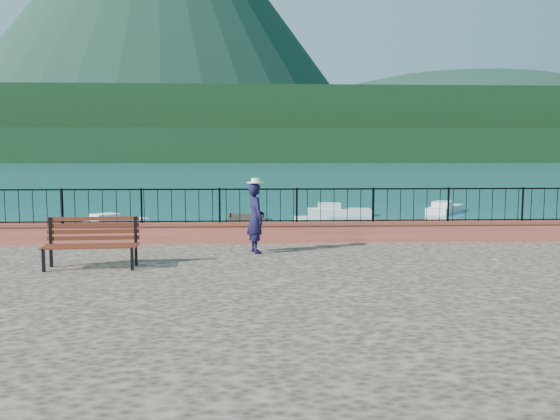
{
  "coord_description": "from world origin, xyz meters",
  "views": [
    {
      "loc": [
        -1.47,
        -11.79,
        3.67
      ],
      "look_at": [
        -0.86,
        2.0,
        2.3
      ],
      "focal_mm": 35.0,
      "sensor_mm": 36.0,
      "label": 1
    }
  ],
  "objects": [
    {
      "name": "boat_5",
      "position": [
        10.84,
        23.01,
        0.4
      ],
      "size": [
        3.48,
        4.17,
        0.8
      ],
      "primitive_type": "cube",
      "rotation": [
        0.0,
        0.0,
        0.96
      ],
      "color": "silver",
      "rests_on": "ground"
    },
    {
      "name": "boat_3",
      "position": [
        -8.68,
        16.1,
        0.4
      ],
      "size": [
        3.33,
        3.17,
        0.8
      ],
      "primitive_type": "cube",
      "rotation": [
        0.0,
        0.0,
        0.73
      ],
      "color": "white",
      "rests_on": "ground"
    },
    {
      "name": "boat_4",
      "position": [
        3.64,
        21.48,
        0.4
      ],
      "size": [
        3.98,
        1.61,
        0.8
      ],
      "primitive_type": "cube",
      "rotation": [
        0.0,
        0.0,
        -0.08
      ],
      "color": "silver",
      "rests_on": "ground"
    },
    {
      "name": "companion_hill",
      "position": [
        220.0,
        560.0,
        0.0
      ],
      "size": [
        448.0,
        384.0,
        180.0
      ],
      "primitive_type": "ellipsoid",
      "color": "#142D23",
      "rests_on": "ground"
    },
    {
      "name": "far_forest",
      "position": [
        0.0,
        300.0,
        9.0
      ],
      "size": [
        900.0,
        60.0,
        18.0
      ],
      "primitive_type": "cube",
      "color": "black",
      "rests_on": "ground"
    },
    {
      "name": "parapet",
      "position": [
        0.0,
        3.7,
        1.49
      ],
      "size": [
        28.0,
        0.46,
        0.58
      ],
      "primitive_type": "cube",
      "color": "#BA5643",
      "rests_on": "promenade"
    },
    {
      "name": "person",
      "position": [
        -1.48,
        2.02,
        2.1
      ],
      "size": [
        0.61,
        0.75,
        1.79
      ],
      "primitive_type": "imported",
      "rotation": [
        0.0,
        0.0,
        1.88
      ],
      "color": "black",
      "rests_on": "promenade"
    },
    {
      "name": "boat_1",
      "position": [
        1.78,
        13.87,
        0.4
      ],
      "size": [
        4.36,
        1.44,
        0.8
      ],
      "primitive_type": "cube",
      "rotation": [
        0.0,
        0.0,
        -0.03
      ],
      "color": "silver",
      "rests_on": "ground"
    },
    {
      "name": "volcano",
      "position": [
        -120.0,
        700.0,
        190.0
      ],
      "size": [
        560.0,
        560.0,
        380.0
      ],
      "primitive_type": "cone",
      "color": "#142D23",
      "rests_on": "ground"
    },
    {
      "name": "foothills",
      "position": [
        0.0,
        360.0,
        22.0
      ],
      "size": [
        900.0,
        120.0,
        44.0
      ],
      "primitive_type": "cube",
      "color": "black",
      "rests_on": "ground"
    },
    {
      "name": "park_bench",
      "position": [
        -5.1,
        0.23,
        1.53
      ],
      "size": [
        2.04,
        0.76,
        1.12
      ],
      "rotation": [
        0.0,
        0.0,
        0.05
      ],
      "color": "black",
      "rests_on": "promenade"
    },
    {
      "name": "railing",
      "position": [
        0.0,
        3.7,
        2.25
      ],
      "size": [
        27.0,
        0.05,
        0.95
      ],
      "primitive_type": "cube",
      "color": "black",
      "rests_on": "parapet"
    },
    {
      "name": "hat",
      "position": [
        -1.48,
        2.02,
        3.05
      ],
      "size": [
        0.44,
        0.44,
        0.12
      ],
      "primitive_type": "cylinder",
      "color": "white",
      "rests_on": "person"
    },
    {
      "name": "dock",
      "position": [
        -2.0,
        12.0,
        0.15
      ],
      "size": [
        2.0,
        16.0,
        0.3
      ],
      "primitive_type": "cube",
      "color": "#2D231C",
      "rests_on": "ground"
    },
    {
      "name": "boat_0",
      "position": [
        -3.66,
        9.62,
        0.4
      ],
      "size": [
        3.96,
        2.91,
        0.8
      ],
      "primitive_type": "cube",
      "rotation": [
        0.0,
        0.0,
        0.48
      ],
      "color": "silver",
      "rests_on": "ground"
    },
    {
      "name": "ground",
      "position": [
        0.0,
        0.0,
        0.0
      ],
      "size": [
        2000.0,
        2000.0,
        0.0
      ],
      "primitive_type": "plane",
      "color": "#19596B",
      "rests_on": "ground"
    }
  ]
}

